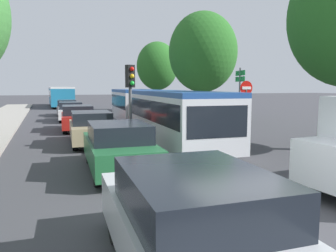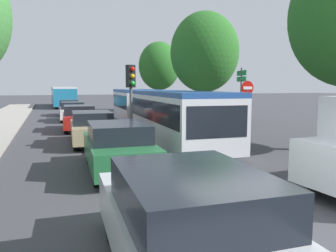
% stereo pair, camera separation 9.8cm
% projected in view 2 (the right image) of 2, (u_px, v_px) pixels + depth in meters
% --- Properties ---
extents(ground_plane, '(200.00, 200.00, 0.00)m').
position_uv_depth(ground_plane, '(258.00, 223.00, 6.13)').
color(ground_plane, '#3D3D42').
extents(articulated_bus, '(3.26, 15.89, 2.34)m').
position_uv_depth(articulated_bus, '(155.00, 109.00, 17.66)').
color(articulated_bus, silver).
rests_on(articulated_bus, ground).
extents(city_bus_rear, '(2.66, 11.58, 2.49)m').
position_uv_depth(city_bus_rear, '(63.00, 95.00, 41.63)').
color(city_bus_rear, teal).
rests_on(city_bus_rear, ground).
extents(queued_car_silver, '(2.04, 4.41, 1.51)m').
position_uv_depth(queued_car_silver, '(189.00, 226.00, 4.18)').
color(queued_car_silver, '#B7BABF').
rests_on(queued_car_silver, ground).
extents(queued_car_green, '(1.99, 4.30, 1.47)m').
position_uv_depth(queued_car_green, '(118.00, 147.00, 9.78)').
color(queued_car_green, '#236638').
rests_on(queued_car_green, ground).
extents(queued_car_tan, '(1.96, 4.24, 1.45)m').
position_uv_depth(queued_car_tan, '(92.00, 128.00, 14.46)').
color(queued_car_tan, tan).
rests_on(queued_car_tan, ground).
extents(queued_car_red, '(1.98, 4.27, 1.46)m').
position_uv_depth(queued_car_red, '(79.00, 118.00, 19.03)').
color(queued_car_red, '#B21E19').
rests_on(queued_car_red, ground).
extents(queued_car_white, '(1.91, 4.13, 1.41)m').
position_uv_depth(queued_car_white, '(72.00, 111.00, 24.34)').
color(queued_car_white, white).
rests_on(queued_car_white, ground).
extents(queued_car_graphite, '(1.86, 4.02, 1.37)m').
position_uv_depth(queued_car_graphite, '(69.00, 108.00, 28.85)').
color(queued_car_graphite, '#47474C').
rests_on(queued_car_graphite, ground).
extents(traffic_light, '(0.38, 0.40, 3.40)m').
position_uv_depth(traffic_light, '(131.00, 88.00, 13.19)').
color(traffic_light, '#56595E').
rests_on(traffic_light, ground).
extents(no_entry_sign, '(0.70, 0.08, 2.82)m').
position_uv_depth(no_entry_sign, '(247.00, 100.00, 16.22)').
color(no_entry_sign, '#56595E').
rests_on(no_entry_sign, ground).
extents(direction_sign_post, '(0.37, 1.38, 3.60)m').
position_uv_depth(direction_sign_post, '(241.00, 86.00, 18.69)').
color(direction_sign_post, '#56595E').
rests_on(direction_sign_post, ground).
extents(tree_right_mid, '(4.88, 4.88, 7.82)m').
position_uv_depth(tree_right_mid, '(204.00, 54.00, 23.24)').
color(tree_right_mid, '#51381E').
rests_on(tree_right_mid, ground).
extents(tree_right_far, '(4.23, 4.23, 7.10)m').
position_uv_depth(tree_right_far, '(158.00, 67.00, 33.66)').
color(tree_right_far, '#51381E').
rests_on(tree_right_far, ground).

